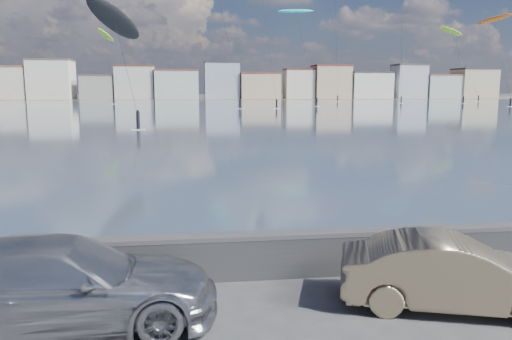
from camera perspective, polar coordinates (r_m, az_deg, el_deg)
The scene contains 11 objects.
bay_water at distance 99.27m, azimuth -7.01°, elevation 6.88°, with size 500.00×177.00×0.00m, color #364C63.
far_shore_strip at distance 207.72m, azimuth -7.19°, elevation 8.12°, with size 500.00×60.00×0.00m, color #4C473D.
seawall at distance 10.99m, azimuth -4.38°, elevation -9.57°, with size 400.00×0.36×1.08m.
far_buildings at distance 193.70m, azimuth -6.82°, elevation 9.83°, with size 240.79×13.26×14.60m.
car_silver at distance 9.49m, azimuth -21.38°, elevation -12.01°, with size 2.20×5.41×1.57m, color #A3A4AA.
car_champagne at distance 10.29m, azimuth 21.56°, elevation -10.92°, with size 1.45×4.17×1.37m, color tan.
kitesurfer_4 at distance 148.20m, azimuth -16.83°, elevation 14.45°, with size 6.29×15.34×20.59m.
kitesurfer_8 at distance 130.33m, azimuth 4.54°, elevation 17.54°, with size 9.51×15.92×23.89m.
kitesurfer_9 at distance 140.17m, azimuth 25.59°, elevation 15.20°, with size 6.22×18.20×22.06m.
kitesurfer_12 at distance 177.73m, azimuth 21.39°, elevation 14.48°, with size 9.59×14.28×24.35m.
kitesurfer_14 at distance 64.36m, azimuth -15.84°, elevation 16.15°, with size 7.86×17.48×15.12m.
Camera 1 is at (-0.49, -7.68, 4.14)m, focal length 35.00 mm.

